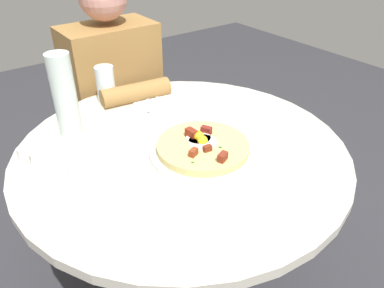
{
  "coord_description": "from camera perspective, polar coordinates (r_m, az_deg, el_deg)",
  "views": [
    {
      "loc": [
        0.54,
        0.78,
        1.33
      ],
      "look_at": [
        -0.01,
        0.03,
        0.74
      ],
      "focal_mm": 34.93,
      "sensor_mm": 36.0,
      "label": 1
    }
  ],
  "objects": [
    {
      "name": "dining_table",
      "position": [
        1.23,
        -1.48,
        -6.94
      ],
      "size": [
        1.0,
        1.0,
        0.72
      ],
      "color": "beige",
      "rests_on": "ground_plane"
    },
    {
      "name": "water_bottle",
      "position": [
        1.2,
        -18.89,
        7.04
      ],
      "size": [
        0.07,
        0.07,
        0.26
      ],
      "primitive_type": "cylinder",
      "color": "silver",
      "rests_on": "dining_table"
    },
    {
      "name": "bread_plate",
      "position": [
        1.1,
        -14.29,
        -2.42
      ],
      "size": [
        0.18,
        0.18,
        0.01
      ],
      "primitive_type": "cylinder",
      "color": "silver",
      "rests_on": "dining_table"
    },
    {
      "name": "knife",
      "position": [
        1.4,
        -5.34,
        6.72
      ],
      "size": [
        0.1,
        0.16,
        0.0
      ],
      "primitive_type": "cube",
      "rotation": [
        0.0,
        0.0,
        1.08
      ],
      "color": "silver",
      "rests_on": "napkin"
    },
    {
      "name": "pizza_plate",
      "position": [
        1.1,
        1.65,
        -1.15
      ],
      "size": [
        0.31,
        0.31,
        0.01
      ],
      "primitive_type": "cylinder",
      "color": "silver",
      "rests_on": "dining_table"
    },
    {
      "name": "salt_shaker",
      "position": [
        1.13,
        -24.32,
        -1.8
      ],
      "size": [
        0.03,
        0.03,
        0.06
      ],
      "primitive_type": "cylinder",
      "color": "white",
      "rests_on": "dining_table"
    },
    {
      "name": "napkin",
      "position": [
        1.4,
        -6.07,
        6.5
      ],
      "size": [
        0.2,
        0.22,
        0.0
      ],
      "primitive_type": "cube",
      "rotation": [
        0.0,
        0.0,
        1.08
      ],
      "color": "white",
      "rests_on": "dining_table"
    },
    {
      "name": "breakfast_pizza",
      "position": [
        1.09,
        1.63,
        -0.3
      ],
      "size": [
        0.27,
        0.27,
        0.05
      ],
      "color": "tan",
      "rests_on": "pizza_plate"
    },
    {
      "name": "person_seated",
      "position": [
        1.76,
        -11.26,
        3.89
      ],
      "size": [
        0.38,
        0.47,
        1.14
      ],
      "color": "#2D2D33",
      "rests_on": "ground_plane"
    },
    {
      "name": "water_glass",
      "position": [
        1.41,
        -13.04,
        8.88
      ],
      "size": [
        0.07,
        0.07,
        0.13
      ],
      "primitive_type": "cylinder",
      "color": "silver",
      "rests_on": "dining_table"
    },
    {
      "name": "fork",
      "position": [
        1.4,
        -6.81,
        6.61
      ],
      "size": [
        0.1,
        0.16,
        0.0
      ],
      "primitive_type": "cube",
      "rotation": [
        0.0,
        0.0,
        1.08
      ],
      "color": "silver",
      "rests_on": "napkin"
    }
  ]
}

